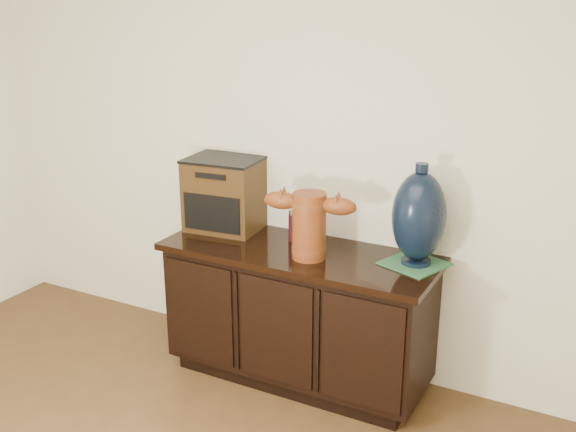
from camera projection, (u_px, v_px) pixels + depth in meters
The scene contains 6 objects.
sideboard at pixel (298, 314), 3.62m from camera, with size 1.46×0.56×0.75m.
terracotta_vessel at pixel (309, 222), 3.35m from camera, with size 0.48×0.20×0.34m.
tv_radio at pixel (225, 194), 3.78m from camera, with size 0.43×0.36×0.41m.
green_mat at pixel (415, 264), 3.32m from camera, with size 0.27×0.27×0.01m, color #2B6139.
lamp_base at pixel (419, 217), 3.24m from camera, with size 0.34×0.34×0.51m.
spray_can at pixel (294, 225), 3.61m from camera, with size 0.06×0.06×0.18m.
Camera 1 is at (1.48, -0.70, 2.03)m, focal length 42.00 mm.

